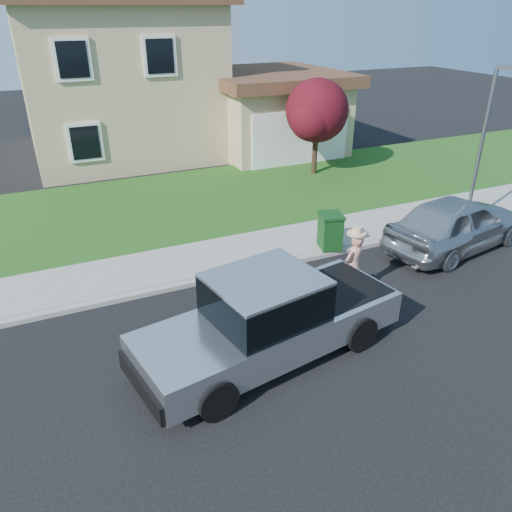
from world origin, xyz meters
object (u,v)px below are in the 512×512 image
at_px(sedan, 457,223).
at_px(street_lamp, 484,141).
at_px(ornamental_tree, 318,114).
at_px(woman, 353,264).
at_px(pickup_truck, 269,319).
at_px(trash_bin, 330,231).

distance_m(sedan, street_lamp, 2.62).
relative_size(ornamental_tree, street_lamp, 0.77).
bearing_deg(ornamental_tree, woman, -115.24).
bearing_deg(woman, sedan, 173.33).
bearing_deg(sedan, pickup_truck, 97.91).
xyz_separation_m(pickup_truck, trash_bin, (3.63, 3.55, -0.19)).
bearing_deg(sedan, woman, 93.50).
xyz_separation_m(woman, ornamental_tree, (4.13, 8.75, 1.65)).
height_order(trash_bin, street_lamp, street_lamp).
distance_m(pickup_truck, sedan, 7.38).
bearing_deg(street_lamp, pickup_truck, 179.10).
bearing_deg(pickup_truck, trash_bin, 34.47).
height_order(ornamental_tree, trash_bin, ornamental_tree).
bearing_deg(sedan, ornamental_tree, -9.20).
height_order(pickup_truck, sedan, pickup_truck).
bearing_deg(street_lamp, ornamental_tree, 81.34).
bearing_deg(woman, ornamental_tree, -135.23).
distance_m(pickup_truck, trash_bin, 5.08).
bearing_deg(woman, trash_bin, -129.49).
bearing_deg(pickup_truck, sedan, 7.86).
relative_size(pickup_truck, street_lamp, 1.19).
bearing_deg(pickup_truck, street_lamp, 10.50).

